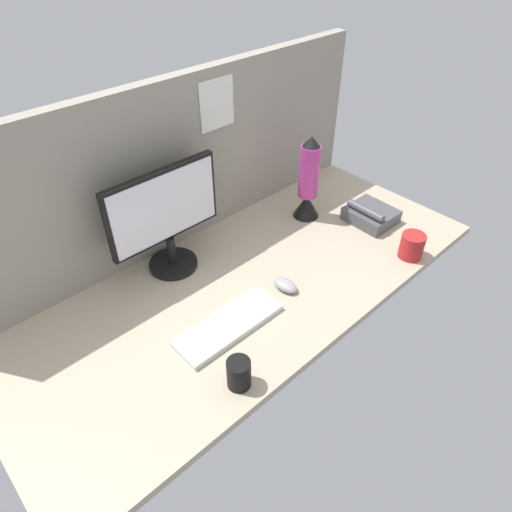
% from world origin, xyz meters
% --- Properties ---
extents(ground_plane, '(1.80, 0.80, 0.03)m').
position_xyz_m(ground_plane, '(0.00, 0.00, -0.01)').
color(ground_plane, tan).
extents(cubicle_wall_back, '(1.80, 0.06, 0.63)m').
position_xyz_m(cubicle_wall_back, '(0.00, 0.37, 0.32)').
color(cubicle_wall_back, gray).
rests_on(cubicle_wall_back, ground_plane).
extents(monitor, '(0.43, 0.18, 0.40)m').
position_xyz_m(monitor, '(-0.15, 0.25, 0.22)').
color(monitor, black).
rests_on(monitor, ground_plane).
extents(keyboard, '(0.37, 0.13, 0.02)m').
position_xyz_m(keyboard, '(-0.20, -0.13, 0.01)').
color(keyboard, silver).
rests_on(keyboard, ground_plane).
extents(mouse, '(0.06, 0.10, 0.03)m').
position_xyz_m(mouse, '(0.07, -0.13, 0.02)').
color(mouse, '#99999E').
rests_on(mouse, ground_plane).
extents(mug_red_plastic, '(0.09, 0.09, 0.10)m').
position_xyz_m(mug_red_plastic, '(0.55, -0.33, 0.05)').
color(mug_red_plastic, red).
rests_on(mug_red_plastic, ground_plane).
extents(mug_black_travel, '(0.07, 0.07, 0.10)m').
position_xyz_m(mug_black_travel, '(-0.32, -0.32, 0.05)').
color(mug_black_travel, black).
rests_on(mug_black_travel, ground_plane).
extents(lava_lamp, '(0.11, 0.11, 0.36)m').
position_xyz_m(lava_lamp, '(0.46, 0.13, 0.15)').
color(lava_lamp, black).
rests_on(lava_lamp, ground_plane).
extents(desk_phone, '(0.18, 0.19, 0.09)m').
position_xyz_m(desk_phone, '(0.63, -0.08, 0.03)').
color(desk_phone, '#4C4C51').
rests_on(desk_phone, ground_plane).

